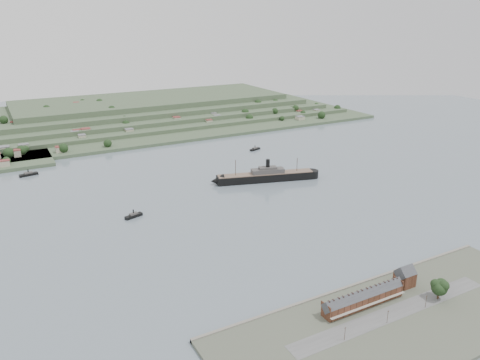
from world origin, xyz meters
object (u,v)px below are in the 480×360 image
gabled_building (405,276)px  tugboat (134,215)px  terrace_row (363,298)px  steamship (263,176)px  fig_tree (440,287)px

gabled_building → tugboat: size_ratio=0.87×
gabled_building → tugboat: bearing=122.0°
terrace_row → gabled_building: bearing=6.1°
steamship → tugboat: bearing=-169.7°
steamship → fig_tree: size_ratio=8.60×
tugboat → terrace_row: bearing=-67.5°
tugboat → steamship: bearing=10.3°
terrace_row → fig_tree: size_ratio=4.27×
terrace_row → steamship: bearing=73.5°
gabled_building → steamship: bearing=82.9°
fig_tree → steamship: bearing=85.1°
tugboat → fig_tree: (123.49, -207.64, 8.24)m
gabled_building → fig_tree: 21.73m
fig_tree → gabled_building: bearing=108.1°
steamship → fig_tree: (-19.90, -233.75, 4.88)m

